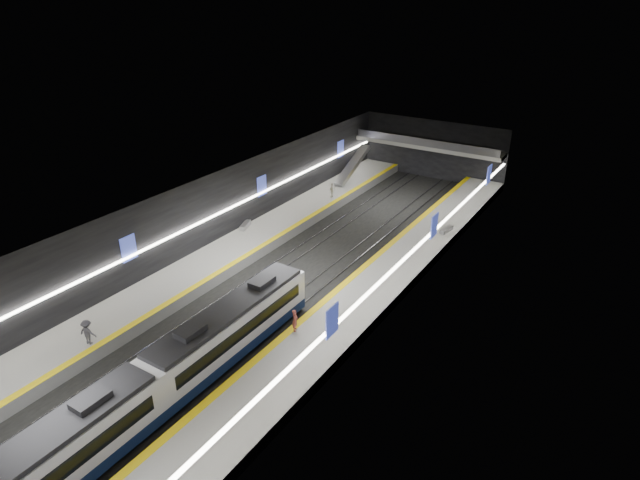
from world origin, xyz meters
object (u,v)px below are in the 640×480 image
Objects in this scene: bench_left_far at (245,225)px; passenger_right_a at (295,320)px; train at (150,388)px; escalator at (352,165)px; passenger_left_b at (88,332)px; passenger_left_a at (332,190)px; bench_right_far at (446,230)px.

bench_left_far is 1.16× the size of passenger_right_a.
escalator is at bearing 103.03° from train.
escalator is 34.71m from passenger_right_a.
train is 8.67m from passenger_left_b.
passenger_left_a is 0.94× the size of passenger_left_b.
train is 14.71× the size of bench_left_far.
passenger_left_b reaches higher than passenger_left_a.
train is 37.17m from passenger_left_a.
bench_right_far is at bearing -32.82° from passenger_right_a.
passenger_right_a is (-3.33, -22.89, 0.65)m from bench_right_far.
passenger_left_b is at bearing 167.94° from train.
train is at bearing -76.97° from escalator.
bench_right_far is (16.44, -9.23, -1.66)m from escalator.
passenger_right_a is at bearing -67.81° from escalator.
passenger_left_a is (3.19, 12.55, 0.66)m from bench_left_far.
passenger_right_a is at bearing -59.40° from bench_left_far.
train is at bearing 20.30° from passenger_left_a.
train reaches higher than passenger_right_a.
escalator is 19.80m from bench_left_far.
escalator is (-10.00, 43.20, 0.70)m from train.
passenger_right_a is at bearing -88.92° from bench_right_far.
escalator reaches higher than bench_right_far.
bench_right_far is at bearing 79.27° from train.
train is 15.39× the size of bench_right_far.
train is at bearing -91.37° from bench_right_far.
bench_left_far is (-12.00, 23.57, -0.95)m from train.
passenger_right_a is (3.10, 11.07, -0.31)m from train.
passenger_left_a reaches higher than bench_left_far.
escalator is 7.25m from passenger_left_a.
bench_left_far is 1.12× the size of passenger_left_a.
bench_right_far is 35.45m from passenger_left_b.
train is 34.58m from bench_right_far.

